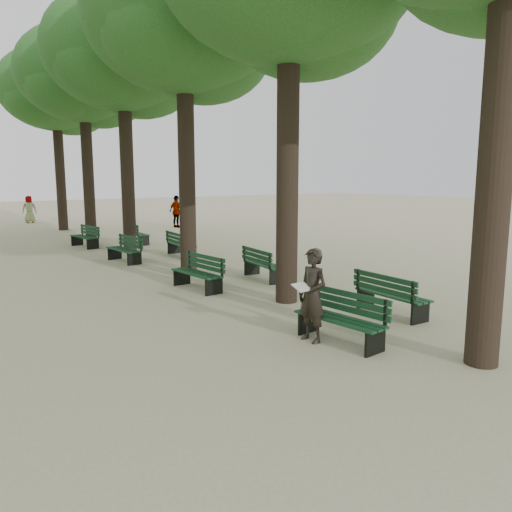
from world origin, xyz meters
TOP-DOWN VIEW (x-y plane):
  - ground at (0.00, 0.00)m, footprint 120.00×120.00m
  - tree_central_2 at (1.50, 8.00)m, footprint 6.00×6.00m
  - tree_central_3 at (1.50, 13.00)m, footprint 6.00×6.00m
  - tree_central_4 at (1.50, 18.00)m, footprint 6.00×6.00m
  - tree_central_5 at (1.50, 23.00)m, footprint 6.00×6.00m
  - bench_left_0 at (0.37, 0.07)m, footprint 0.73×1.84m
  - bench_left_1 at (0.37, 5.38)m, footprint 0.70×1.84m
  - bench_left_2 at (0.37, 10.69)m, footprint 0.71×1.84m
  - bench_left_3 at (0.37, 15.28)m, footprint 0.79×1.86m
  - bench_right_0 at (2.63, 0.75)m, footprint 0.67×1.83m
  - bench_right_1 at (2.63, 5.43)m, footprint 0.80×1.86m
  - bench_right_2 at (2.63, 10.72)m, footprint 0.73×1.85m
  - bench_right_3 at (2.63, 15.06)m, footprint 0.61×1.81m
  - man_with_map at (0.03, 0.44)m, footprint 0.62×0.71m
  - pedestrian_b at (3.06, 28.81)m, footprint 0.34×1.00m
  - pedestrian_c at (7.36, 20.55)m, footprint 0.71×1.17m
  - pedestrian_d at (0.92, 28.86)m, footprint 0.90×0.46m

SIDE VIEW (x-z plane):
  - ground at x=0.00m, z-range 0.00..0.00m
  - bench_left_0 at x=0.37m, z-range -0.19..0.73m
  - bench_left_1 at x=0.37m, z-range -0.19..0.73m
  - bench_left_2 at x=0.37m, z-range -0.19..0.73m
  - bench_left_3 at x=0.37m, z-range -0.19..0.73m
  - bench_right_0 at x=2.63m, z-range -0.19..0.73m
  - bench_right_1 at x=2.63m, z-range -0.19..0.73m
  - bench_right_2 at x=2.63m, z-range -0.19..0.73m
  - bench_right_3 at x=2.63m, z-range -0.19..0.73m
  - pedestrian_b at x=3.06m, z-range 0.00..1.54m
  - man_with_map at x=0.03m, z-range 0.00..1.73m
  - pedestrian_d at x=0.92m, z-range 0.00..1.77m
  - pedestrian_c at x=7.36m, z-range 0.00..1.89m
  - tree_central_2 at x=1.50m, z-range 2.68..12.63m
  - tree_central_3 at x=1.50m, z-range 2.68..12.63m
  - tree_central_4 at x=1.50m, z-range 2.68..12.63m
  - tree_central_5 at x=1.50m, z-range 2.68..12.63m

